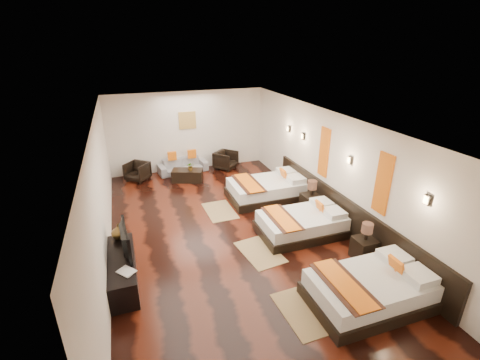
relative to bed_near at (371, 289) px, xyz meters
name	(u,v)px	position (x,y,z in m)	size (l,w,h in m)	color
floor	(229,232)	(-1.70, 3.13, -0.28)	(5.50, 9.50, 0.01)	black
ceiling	(227,121)	(-1.70, 3.13, 2.52)	(5.50, 9.50, 0.01)	white
back_wall	(188,131)	(-1.70, 7.88, 1.12)	(5.50, 0.01, 2.80)	silver
left_wall	(101,197)	(-4.45, 3.13, 1.12)	(0.01, 9.50, 2.80)	silver
right_wall	(330,167)	(1.05, 3.13, 1.12)	(0.01, 9.50, 2.80)	silver
headboard_panel	(343,214)	(1.01, 2.33, 0.17)	(0.08, 6.60, 0.90)	black
bed_near	(371,289)	(0.00, 0.00, 0.00)	(2.18, 1.37, 0.83)	black
bed_mid	(302,223)	(0.00, 2.51, -0.01)	(2.07, 1.30, 0.79)	black
bed_far	(268,189)	(0.00, 4.62, 0.01)	(2.26, 1.42, 0.86)	black
nightstand_a	(364,246)	(0.75, 1.14, 0.02)	(0.44, 0.44, 0.87)	black
nightstand_b	(311,201)	(0.75, 3.40, 0.05)	(0.48, 0.48, 0.94)	black
jute_mat_near	(304,312)	(-1.24, 0.17, -0.28)	(0.75, 1.20, 0.01)	#97794D
jute_mat_mid	(260,252)	(-1.29, 2.08, -0.28)	(0.75, 1.20, 0.01)	#97794D
jute_mat_far	(220,211)	(-1.59, 4.28, -0.28)	(0.75, 1.20, 0.01)	#97794D
tv_console	(123,270)	(-4.20, 2.06, -0.01)	(0.50, 1.80, 0.55)	black
tv	(121,241)	(-4.15, 2.21, 0.56)	(1.01, 0.13, 0.58)	black
book	(121,275)	(-4.20, 1.50, 0.28)	(0.23, 0.32, 0.03)	black
figurine	(119,231)	(-4.20, 2.81, 0.43)	(0.32, 0.32, 0.33)	brown
sofa	(183,166)	(-2.01, 7.58, -0.03)	(1.72, 0.67, 0.50)	gray
armchair_left	(137,171)	(-3.59, 7.35, 0.03)	(0.67, 0.69, 0.62)	black
armchair_right	(226,160)	(-0.46, 7.40, 0.05)	(0.71, 0.73, 0.66)	black
coffee_table	(188,175)	(-2.01, 6.72, -0.08)	(1.00, 0.50, 0.40)	black
table_plant	(191,166)	(-1.90, 6.65, 0.25)	(0.25, 0.22, 0.28)	#285B1E
orange_panel_a	(383,184)	(1.03, 1.23, 1.42)	(0.04, 0.40, 1.30)	#D86014
orange_panel_b	(324,152)	(1.03, 3.43, 1.42)	(0.04, 0.40, 1.30)	#D86014
sconce_near	(427,200)	(1.01, 0.13, 1.57)	(0.07, 0.12, 0.18)	black
sconce_mid	(350,160)	(1.01, 2.33, 1.57)	(0.07, 0.12, 0.18)	black
sconce_far	(303,136)	(1.01, 4.53, 1.57)	(0.07, 0.12, 0.18)	black
sconce_lounge	(289,129)	(1.01, 5.43, 1.57)	(0.07, 0.12, 0.18)	black
gold_artwork	(187,120)	(-1.70, 7.86, 1.52)	(0.60, 0.04, 0.60)	#AD873F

